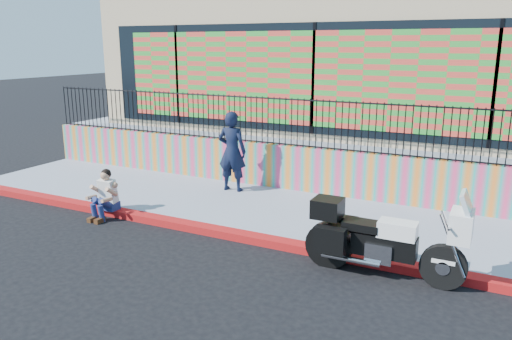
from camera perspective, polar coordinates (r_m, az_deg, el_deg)
The scene contains 10 objects.
ground at distance 9.91m, azimuth -2.28°, elevation -7.83°, with size 90.00×90.00×0.00m, color black.
red_curb at distance 9.88m, azimuth -2.28°, elevation -7.43°, with size 16.00×0.30×0.15m, color #AA0C1A.
sidewalk at distance 11.26m, azimuth 1.79°, elevation -4.67°, with size 16.00×3.00×0.15m, color #8C93A9.
mural_wall at distance 12.50m, azimuth 4.91°, elevation 0.17°, with size 16.00×0.20×1.10m, color #EE3E74.
metal_fence at distance 12.27m, azimuth 5.03°, elevation 5.39°, with size 15.80×0.04×1.20m, color black, non-canonical shape.
elevated_platform at distance 17.26m, azimuth 11.26°, elevation 3.58°, with size 16.00×10.00×1.25m, color #8C93A9.
storefront_building at distance 16.77m, azimuth 11.49°, elevation 12.30°, with size 14.00×8.06×4.00m.
police_motorcycle at distance 8.41m, azimuth 14.15°, elevation -7.49°, with size 2.57×0.85×1.60m.
police_officer at distance 12.34m, azimuth -2.76°, elevation 2.14°, with size 0.73×0.48×1.99m, color black.
seated_man at distance 11.36m, azimuth -17.05°, elevation -3.17°, with size 0.54×0.71×1.06m.
Camera 1 is at (4.48, -8.03, 3.71)m, focal length 35.00 mm.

